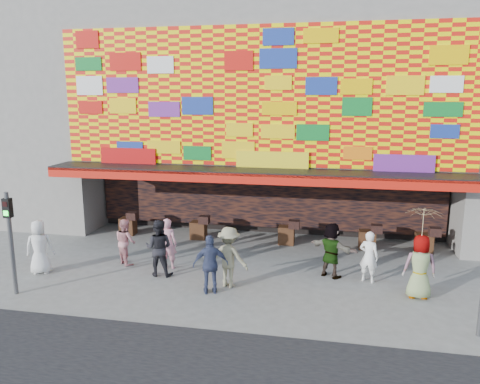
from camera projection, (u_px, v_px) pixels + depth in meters
The scene contains 14 objects.
ground at pixel (237, 290), 13.77m from camera, with size 90.00×90.00×0.00m, color slate.
shop_building at pixel (274, 104), 20.55m from camera, with size 15.20×9.40×10.00m.
neighbor_left at pixel (8, 87), 22.69m from camera, with size 11.00×8.00×12.00m, color gray.
signal_left at pixel (10, 232), 13.12m from camera, with size 0.22×0.20×3.00m.
ped_a at pixel (40, 247), 14.90m from camera, with size 0.86×0.56×1.75m, color silver.
ped_b at pixel (168, 244), 15.32m from camera, with size 0.62×0.41×1.70m, color pink.
ped_c at pixel (159, 248), 14.72m from camera, with size 0.89×0.69×1.82m, color black.
ped_d at pixel (229, 257), 13.86m from camera, with size 1.18×0.68×1.83m, color gray.
ped_e at pixel (211, 264), 13.38m from camera, with size 1.02×0.43×1.74m, color #373F61.
ped_f at pixel (331, 250), 14.60m from camera, with size 1.63×0.52×1.75m, color gray.
ped_g at pixel (420, 267), 13.07m from camera, with size 0.90×0.58×1.83m, color gray.
ped_h at pixel (369, 257), 14.22m from camera, with size 0.58×0.38×1.60m, color white.
ped_i at pixel (126, 241), 15.76m from camera, with size 0.76×0.59×1.56m, color #C78085.
parasol at pixel (424, 224), 12.81m from camera, with size 1.32×1.33×1.86m.
Camera 1 is at (2.59, -12.62, 5.64)m, focal length 35.00 mm.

